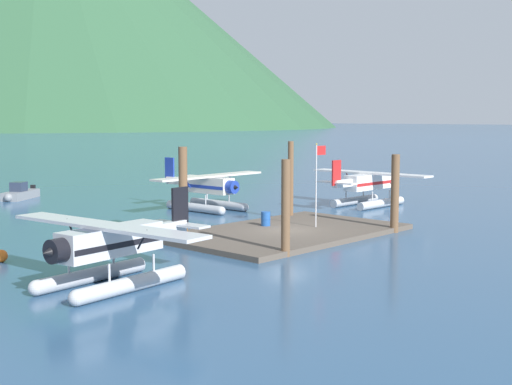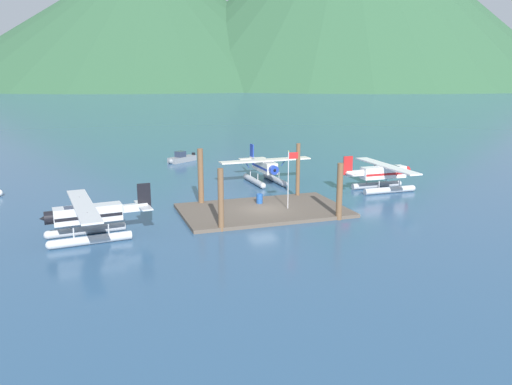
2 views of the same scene
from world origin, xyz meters
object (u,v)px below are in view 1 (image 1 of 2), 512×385
object	(u,v)px
flagpole	(318,174)
seaplane_white_stbd_fwd	(368,186)
seaplane_silver_port_aft	(110,250)
seaplane_cream_bow_right	(207,189)
fuel_drum	(266,219)
boat_grey_open_north	(20,193)
mooring_buoy	(1,256)

from	to	relation	value
flagpole	seaplane_white_stbd_fwd	bearing A→B (deg)	20.48
seaplane_silver_port_aft	seaplane_cream_bow_right	distance (m)	23.99
fuel_drum	flagpole	bearing A→B (deg)	-53.60
fuel_drum	seaplane_cream_bow_right	distance (m)	10.48
flagpole	boat_grey_open_north	size ratio (longest dim) A/B	1.19
seaplane_silver_port_aft	boat_grey_open_north	size ratio (longest dim) A/B	2.43
seaplane_white_stbd_fwd	boat_grey_open_north	size ratio (longest dim) A/B	2.41
seaplane_white_stbd_fwd	boat_grey_open_north	world-z (taller)	seaplane_white_stbd_fwd
mooring_buoy	seaplane_cream_bow_right	xyz separation A→B (m)	(19.77, 6.62, 1.27)
flagpole	mooring_buoy	distance (m)	18.86
seaplane_cream_bow_right	boat_grey_open_north	size ratio (longest dim) A/B	2.42
flagpole	fuel_drum	xyz separation A→B (m)	(-1.90, 2.57, -2.82)
fuel_drum	seaplane_silver_port_aft	xyz separation A→B (m)	(-15.04, -4.98, 0.84)
mooring_buoy	boat_grey_open_north	distance (m)	27.20
mooring_buoy	seaplane_white_stbd_fwd	xyz separation A→B (m)	(30.19, -0.96, 1.27)
seaplane_white_stbd_fwd	fuel_drum	bearing A→B (deg)	-171.73
flagpole	seaplane_white_stbd_fwd	xyz separation A→B (m)	(12.49, 4.66, -1.98)
fuel_drum	seaplane_cream_bow_right	size ratio (longest dim) A/B	0.08
seaplane_silver_port_aft	boat_grey_open_north	distance (m)	34.12
mooring_buoy	seaplane_silver_port_aft	xyz separation A→B (m)	(0.77, -8.03, 1.27)
fuel_drum	seaplane_cream_bow_right	xyz separation A→B (m)	(3.96, 9.67, 0.84)
seaplane_white_stbd_fwd	boat_grey_open_north	bearing A→B (deg)	124.13
fuel_drum	seaplane_silver_port_aft	bearing A→B (deg)	-161.68
seaplane_cream_bow_right	flagpole	bearing A→B (deg)	-99.56
mooring_buoy	seaplane_cream_bow_right	size ratio (longest dim) A/B	0.06
seaplane_silver_port_aft	seaplane_white_stbd_fwd	size ratio (longest dim) A/B	1.01
seaplane_cream_bow_right	boat_grey_open_north	bearing A→B (deg)	110.09
fuel_drum	seaplane_white_stbd_fwd	bearing A→B (deg)	8.27
flagpole	seaplane_silver_port_aft	distance (m)	17.22
mooring_buoy	seaplane_white_stbd_fwd	bearing A→B (deg)	-1.82
seaplane_silver_port_aft	seaplane_white_stbd_fwd	world-z (taller)	same
fuel_drum	seaplane_white_stbd_fwd	xyz separation A→B (m)	(14.39, 2.09, 0.84)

